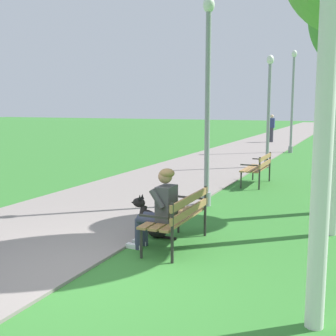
% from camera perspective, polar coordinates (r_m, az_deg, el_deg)
% --- Properties ---
extents(ground_plane, '(120.00, 120.00, 0.00)m').
position_cam_1_polar(ground_plane, '(5.74, -10.24, -13.95)').
color(ground_plane, '#33752D').
extents(paved_path, '(3.62, 60.00, 0.04)m').
position_cam_1_polar(paved_path, '(28.89, 14.02, 3.75)').
color(paved_path, gray).
rests_on(paved_path, ground).
extents(park_bench_near, '(0.55, 1.50, 0.85)m').
position_cam_1_polar(park_bench_near, '(6.62, 1.50, -6.14)').
color(park_bench_near, olive).
rests_on(park_bench_near, ground).
extents(park_bench_mid, '(0.55, 1.50, 0.85)m').
position_cam_1_polar(park_bench_mid, '(12.04, 11.86, 0.21)').
color(park_bench_mid, olive).
rests_on(park_bench_mid, ground).
extents(person_seated_on_near_bench, '(0.74, 0.49, 1.25)m').
position_cam_1_polar(person_seated_on_near_bench, '(6.43, -1.09, -5.03)').
color(person_seated_on_near_bench, '#33384C').
rests_on(person_seated_on_near_bench, ground).
extents(dog_black, '(0.83, 0.28, 0.71)m').
position_cam_1_polar(dog_black, '(7.17, -2.17, -7.11)').
color(dog_black, black).
rests_on(dog_black, ground).
extents(lamp_post_near, '(0.24, 0.24, 4.36)m').
position_cam_1_polar(lamp_post_near, '(9.20, 5.26, 8.81)').
color(lamp_post_near, gray).
rests_on(lamp_post_near, ground).
extents(lamp_post_mid, '(0.24, 0.24, 3.87)m').
position_cam_1_polar(lamp_post_mid, '(15.37, 13.18, 7.45)').
color(lamp_post_mid, gray).
rests_on(lamp_post_mid, ground).
extents(lamp_post_far, '(0.24, 0.24, 4.63)m').
position_cam_1_polar(lamp_post_far, '(20.65, 16.14, 8.57)').
color(lamp_post_far, gray).
rests_on(lamp_post_far, ground).
extents(pedestrian_distant, '(0.32, 0.22, 1.65)m').
position_cam_1_polar(pedestrian_distant, '(26.04, 13.55, 5.12)').
color(pedestrian_distant, '#383842').
rests_on(pedestrian_distant, ground).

